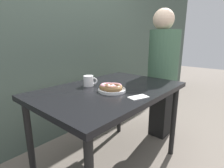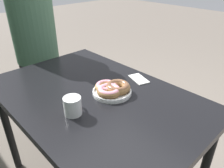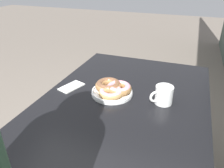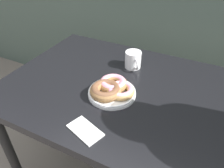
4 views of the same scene
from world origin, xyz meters
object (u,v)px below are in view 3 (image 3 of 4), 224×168
(dining_table, at_px, (122,116))
(napkin, at_px, (72,87))
(donut_plate, at_px, (112,89))
(coffee_mug, at_px, (163,95))

(dining_table, height_order, napkin, napkin)
(donut_plate, bearing_deg, dining_table, 47.75)
(napkin, bearing_deg, donut_plate, 91.86)
(dining_table, bearing_deg, donut_plate, -132.25)
(coffee_mug, xyz_separation_m, napkin, (0.01, -0.50, -0.04))
(donut_plate, xyz_separation_m, coffee_mug, (-0.00, 0.26, 0.02))
(donut_plate, height_order, coffee_mug, coffee_mug)
(napkin, bearing_deg, coffee_mug, 91.41)
(donut_plate, distance_m, coffee_mug, 0.26)
(donut_plate, height_order, napkin, donut_plate)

